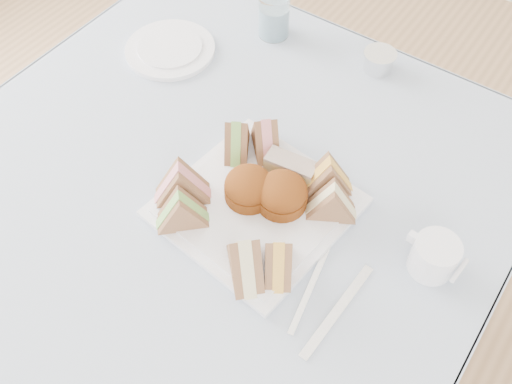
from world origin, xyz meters
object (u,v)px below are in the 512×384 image
Objects in this scene: table at (224,276)px; water_glass at (274,15)px; serving_plate at (256,207)px; creamer_jug at (434,256)px.

water_glass is at bearing 109.58° from table.
water_glass is (-0.14, 0.40, 0.43)m from table.
serving_plate is at bearing -7.18° from table.
water_glass reaches higher than creamer_jug.
water_glass is 1.35× the size of creamer_jug.
water_glass is (-0.24, 0.41, 0.04)m from serving_plate.
table is 9.03× the size of water_glass.
table is at bearing -166.73° from creamer_jug.
serving_plate is 3.94× the size of creamer_jug.
table is 0.57m from creamer_jug.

